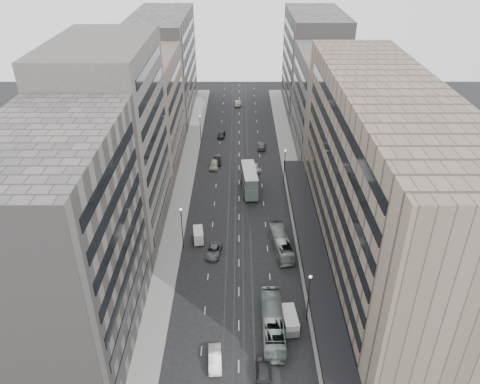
{
  "coord_description": "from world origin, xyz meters",
  "views": [
    {
      "loc": [
        0.14,
        -53.74,
        49.75
      ],
      "look_at": [
        0.19,
        20.09,
        6.75
      ],
      "focal_mm": 35.0,
      "sensor_mm": 36.0,
      "label": 1
    }
  ],
  "objects_px": {
    "double_decker": "(249,180)",
    "vw_microbus": "(290,320)",
    "sedan_1": "(215,359)",
    "bus_far": "(281,243)",
    "panel_van": "(198,235)",
    "bus_near": "(272,322)",
    "sedan_2": "(214,251)"
  },
  "relations": [
    {
      "from": "bus_far",
      "to": "sedan_1",
      "type": "bearing_deg",
      "value": 58.96
    },
    {
      "from": "bus_near",
      "to": "double_decker",
      "type": "xyz_separation_m",
      "value": [
        -2.5,
        38.81,
        1.15
      ]
    },
    {
      "from": "bus_far",
      "to": "sedan_2",
      "type": "bearing_deg",
      "value": -1.53
    },
    {
      "from": "sedan_1",
      "to": "double_decker",
      "type": "bearing_deg",
      "value": 79.53
    },
    {
      "from": "bus_near",
      "to": "double_decker",
      "type": "relative_size",
      "value": 1.24
    },
    {
      "from": "sedan_1",
      "to": "sedan_2",
      "type": "xyz_separation_m",
      "value": [
        -1.24,
        22.88,
        -0.09
      ]
    },
    {
      "from": "bus_near",
      "to": "sedan_1",
      "type": "height_order",
      "value": "bus_near"
    },
    {
      "from": "vw_microbus",
      "to": "sedan_1",
      "type": "distance_m",
      "value": 11.9
    },
    {
      "from": "bus_far",
      "to": "sedan_1",
      "type": "xyz_separation_m",
      "value": [
        -10.35,
        -24.17,
        -0.69
      ]
    },
    {
      "from": "bus_near",
      "to": "sedan_1",
      "type": "distance_m",
      "value": 9.47
    },
    {
      "from": "double_decker",
      "to": "vw_microbus",
      "type": "distance_m",
      "value": 38.42
    },
    {
      "from": "double_decker",
      "to": "vw_microbus",
      "type": "bearing_deg",
      "value": -87.19
    },
    {
      "from": "bus_far",
      "to": "double_decker",
      "type": "xyz_separation_m",
      "value": [
        -5.11,
        20.03,
        1.38
      ]
    },
    {
      "from": "double_decker",
      "to": "bus_far",
      "type": "bearing_deg",
      "value": -80.27
    },
    {
      "from": "sedan_2",
      "to": "vw_microbus",
      "type": "bearing_deg",
      "value": -48.51
    },
    {
      "from": "bus_far",
      "to": "vw_microbus",
      "type": "relative_size",
      "value": 2.19
    },
    {
      "from": "panel_van",
      "to": "sedan_1",
      "type": "distance_m",
      "value": 27.02
    },
    {
      "from": "sedan_1",
      "to": "bus_far",
      "type": "bearing_deg",
      "value": 63.11
    },
    {
      "from": "panel_van",
      "to": "bus_near",
      "type": "bearing_deg",
      "value": -68.2
    },
    {
      "from": "sedan_1",
      "to": "sedan_2",
      "type": "relative_size",
      "value": 0.95
    },
    {
      "from": "bus_far",
      "to": "panel_van",
      "type": "height_order",
      "value": "bus_far"
    },
    {
      "from": "double_decker",
      "to": "vw_microbus",
      "type": "relative_size",
      "value": 2.05
    },
    {
      "from": "vw_microbus",
      "to": "double_decker",
      "type": "bearing_deg",
      "value": 91.95
    },
    {
      "from": "bus_near",
      "to": "sedan_2",
      "type": "height_order",
      "value": "bus_near"
    },
    {
      "from": "double_decker",
      "to": "bus_near",
      "type": "bearing_deg",
      "value": -90.91
    },
    {
      "from": "panel_van",
      "to": "sedan_2",
      "type": "xyz_separation_m",
      "value": [
        2.91,
        -3.81,
        -0.61
      ]
    },
    {
      "from": "sedan_2",
      "to": "bus_far",
      "type": "bearing_deg",
      "value": 13.56
    },
    {
      "from": "vw_microbus",
      "to": "sedan_2",
      "type": "relative_size",
      "value": 0.97
    },
    {
      "from": "panel_van",
      "to": "sedan_1",
      "type": "height_order",
      "value": "panel_van"
    },
    {
      "from": "bus_near",
      "to": "double_decker",
      "type": "height_order",
      "value": "double_decker"
    },
    {
      "from": "bus_far",
      "to": "panel_van",
      "type": "bearing_deg",
      "value": -17.74
    },
    {
      "from": "vw_microbus",
      "to": "panel_van",
      "type": "distance_m",
      "value": 25.07
    }
  ]
}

